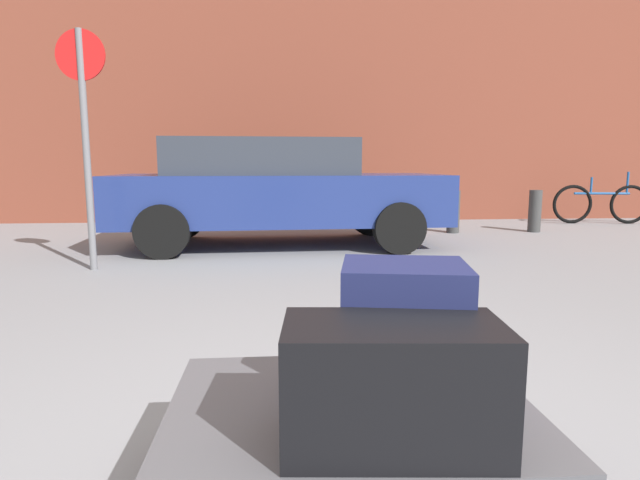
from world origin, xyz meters
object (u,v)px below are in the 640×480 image
(bollard_kerb_near, at_px, (453,212))
(duffel_bag_black_stacked_top, at_px, (393,384))
(suitcase_navy_rear_right, at_px, (403,361))
(luggage_cart, at_px, (350,424))
(parked_car, at_px, (276,189))
(no_parking_sign, at_px, (85,124))
(duffel_bag_navy_topmost_pile, at_px, (404,295))
(bicycle_leaning, at_px, (601,204))
(bollard_kerb_mid, at_px, (535,211))

(bollard_kerb_near, bearing_deg, duffel_bag_black_stacked_top, -110.30)
(suitcase_navy_rear_right, xyz_separation_m, duffel_bag_black_stacked_top, (-0.10, -0.29, 0.05))
(luggage_cart, height_order, duffel_bag_black_stacked_top, duffel_bag_black_stacked_top)
(parked_car, bearing_deg, no_parking_sign, -141.57)
(luggage_cart, relative_size, suitcase_navy_rear_right, 2.05)
(duffel_bag_navy_topmost_pile, bearing_deg, duffel_bag_black_stacked_top, -98.85)
(duffel_bag_black_stacked_top, relative_size, bicycle_leaning, 0.33)
(duffel_bag_navy_topmost_pile, xyz_separation_m, bollard_kerb_near, (2.41, 6.49, -0.34))
(bollard_kerb_mid, bearing_deg, bicycle_leaning, 30.17)
(bicycle_leaning, bearing_deg, bollard_kerb_near, -161.62)
(suitcase_navy_rear_right, xyz_separation_m, bollard_kerb_mid, (3.77, 6.49, -0.12))
(luggage_cart, xyz_separation_m, bicycle_leaning, (5.77, 7.59, 0.10))
(parked_car, height_order, bollard_kerb_mid, parked_car)
(suitcase_navy_rear_right, distance_m, duffel_bag_black_stacked_top, 0.32)
(bicycle_leaning, relative_size, bollard_kerb_mid, 2.57)
(bollard_kerb_mid, bearing_deg, bollard_kerb_near, 180.00)
(suitcase_navy_rear_right, height_order, bollard_kerb_mid, bollard_kerb_mid)
(luggage_cart, height_order, duffel_bag_navy_topmost_pile, duffel_bag_navy_topmost_pile)
(suitcase_navy_rear_right, xyz_separation_m, bicycle_leaning, (5.59, 7.54, -0.08))
(suitcase_navy_rear_right, distance_m, no_parking_sign, 4.67)
(suitcase_navy_rear_right, height_order, duffel_bag_navy_topmost_pile, duffel_bag_navy_topmost_pile)
(duffel_bag_black_stacked_top, relative_size, parked_car, 0.13)
(bicycle_leaning, bearing_deg, bollard_kerb_mid, -149.83)
(luggage_cart, relative_size, parked_car, 0.26)
(bicycle_leaning, xyz_separation_m, bollard_kerb_near, (-3.18, -1.06, -0.03))
(bollard_kerb_mid, bearing_deg, luggage_cart, -121.15)
(bollard_kerb_mid, bearing_deg, duffel_bag_navy_topmost_pile, -120.18)
(luggage_cart, height_order, bollard_kerb_mid, bollard_kerb_mid)
(duffel_bag_navy_topmost_pile, bearing_deg, no_parking_sign, 130.80)
(no_parking_sign, bearing_deg, bollard_kerb_near, 28.57)
(duffel_bag_navy_topmost_pile, height_order, bollard_kerb_near, duffel_bag_navy_topmost_pile)
(bicycle_leaning, distance_m, bollard_kerb_mid, 2.10)
(duffel_bag_black_stacked_top, distance_m, duffel_bag_navy_topmost_pile, 0.35)
(bicycle_leaning, height_order, bollard_kerb_mid, bicycle_leaning)
(suitcase_navy_rear_right, height_order, duffel_bag_black_stacked_top, duffel_bag_black_stacked_top)
(luggage_cart, relative_size, bollard_kerb_near, 1.68)
(duffel_bag_navy_topmost_pile, bearing_deg, suitcase_navy_rear_right, 0.00)
(parked_car, distance_m, bollard_kerb_near, 3.06)
(luggage_cart, xyz_separation_m, no_parking_sign, (-2.16, 3.95, 1.22))
(luggage_cart, bearing_deg, no_parking_sign, 118.64)
(bollard_kerb_near, bearing_deg, luggage_cart, -111.60)
(duffel_bag_navy_topmost_pile, bearing_deg, luggage_cart, -154.81)
(bicycle_leaning, bearing_deg, duffel_bag_black_stacked_top, -125.97)
(duffel_bag_navy_topmost_pile, height_order, parked_car, parked_car)
(suitcase_navy_rear_right, xyz_separation_m, no_parking_sign, (-2.34, 3.90, 1.04))
(suitcase_navy_rear_right, distance_m, duffel_bag_navy_topmost_pile, 0.22)
(parked_car, bearing_deg, duffel_bag_navy_topmost_pile, -85.49)
(duffel_bag_black_stacked_top, relative_size, bollard_kerb_mid, 0.86)
(luggage_cart, height_order, no_parking_sign, no_parking_sign)
(luggage_cart, bearing_deg, suitcase_navy_rear_right, 15.30)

